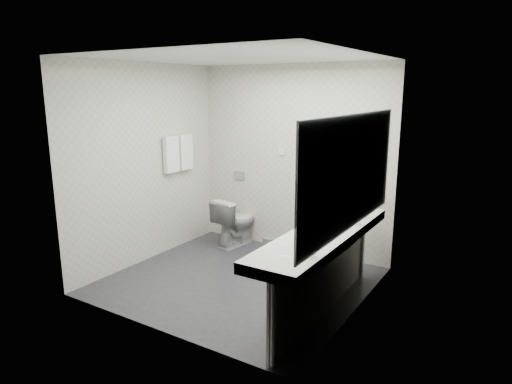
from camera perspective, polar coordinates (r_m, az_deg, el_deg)
The scene contains 31 objects.
floor at distance 5.35m, azimuth -2.26°, elevation -11.13°, with size 2.80×2.80×0.00m, color #27272C.
ceiling at distance 4.90m, azimuth -2.53°, elevation 16.64°, with size 2.80×2.80×0.00m, color silver.
wall_back at distance 6.08m, azimuth 4.56°, elevation 4.08°, with size 2.80×2.80×0.00m, color beige.
wall_front at distance 4.00m, azimuth -12.95°, elevation -0.91°, with size 2.80×2.80×0.00m, color beige.
wall_left at distance 5.87m, azimuth -13.76°, elevation 3.43°, with size 2.60×2.60×0.00m, color beige.
wall_right at distance 4.36m, azimuth 13.01°, elevation 0.23°, with size 2.60×2.60×0.00m, color beige.
vanity_counter at distance 4.39m, azimuth 8.44°, elevation -5.57°, with size 0.55×2.20×0.10m, color silver.
vanity_panel at distance 4.53m, azimuth 8.55°, elevation -10.72°, with size 0.03×2.15×0.75m, color #9D9895.
vanity_post_near at distance 3.68m, azimuth 2.22°, elevation -16.48°, with size 0.06×0.06×0.75m, color silver.
vanity_post_far at distance 5.43m, azimuth 13.28°, elevation -6.86°, with size 0.06×0.06×0.75m, color silver.
mirror at distance 4.14m, azimuth 12.03°, elevation 2.44°, with size 0.02×2.20×1.05m, color #B2BCC6.
basin_near at distance 3.82m, azimuth 4.49°, elevation -7.76°, with size 0.40×0.31×0.05m, color silver.
basin_far at distance 4.96m, azimuth 11.48°, elevation -3.10°, with size 0.40×0.31×0.05m, color silver.
faucet_near at distance 3.71m, azimuth 7.20°, elevation -6.99°, with size 0.04×0.04×0.15m, color silver.
faucet_far at distance 4.87m, azimuth 13.67°, elevation -2.40°, with size 0.04×0.04×0.15m, color silver.
soap_bottle_a at distance 4.36m, azimuth 10.25°, elevation -4.43°, with size 0.04×0.04×0.10m, color white.
soap_bottle_b at distance 4.59m, azimuth 9.21°, elevation -3.58°, with size 0.07×0.07×0.08m, color white.
glass_left at distance 4.47m, azimuth 11.06°, elevation -3.87°, with size 0.06×0.06×0.12m, color silver.
glass_right at distance 4.63m, azimuth 12.79°, elevation -3.39°, with size 0.06×0.06×0.11m, color silver.
toilet at distance 6.41m, azimuth -2.62°, elevation -3.74°, with size 0.39×0.68×0.69m, color silver.
flush_plate at distance 6.55m, azimuth -2.16°, elevation 2.09°, with size 0.18×0.02×0.12m, color #B2B5BA.
pedal_bin at distance 5.96m, azimuth 1.83°, elevation -7.13°, with size 0.20×0.20×0.28m, color #B2B5BA.
bin_lid at distance 5.91m, azimuth 1.84°, elevation -5.81°, with size 0.20×0.20×0.01m, color #B2B5BA.
towel_rail at distance 6.19m, azimuth -9.93°, elevation 6.89°, with size 0.02×0.02×0.62m, color silver.
towel_near at distance 6.11m, azimuth -10.66°, elevation 4.70°, with size 0.07×0.24×0.48m, color white.
towel_far at distance 6.31m, azimuth -8.94°, elevation 5.03°, with size 0.07×0.24×0.48m, color white.
dryer_cradle at distance 5.91m, azimuth 6.64°, elevation 6.22°, with size 0.10×0.04×0.14m, color #9D9BA1.
dryer_barrel at distance 5.84m, azimuth 6.34°, elevation 6.45°, with size 0.08×0.08×0.14m, color #9D9BA1.
dryer_cord at distance 5.93m, azimuth 6.51°, elevation 3.81°, with size 0.02×0.02×0.35m, color black.
switch_plate_a at distance 6.12m, azimuth 3.28°, elevation 5.11°, with size 0.09×0.02×0.09m, color silver.
switch_plate_b at distance 5.82m, azimuth 9.35°, elevation 4.55°, with size 0.09×0.02×0.09m, color silver.
Camera 1 is at (2.76, -4.03, 2.19)m, focal length 31.64 mm.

